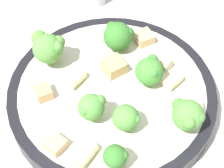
# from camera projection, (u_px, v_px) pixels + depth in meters

# --- Properties ---
(ground_plane) EXTENTS (2.00, 2.00, 0.00)m
(ground_plane) POSITION_uv_depth(u_px,v_px,m) (112.00, 102.00, 0.49)
(ground_plane) COLOR beige
(pasta_bowl) EXTENTS (0.26, 0.26, 0.03)m
(pasta_bowl) POSITION_uv_depth(u_px,v_px,m) (112.00, 94.00, 0.48)
(pasta_bowl) COLOR black
(pasta_bowl) RESTS_ON ground_plane
(broccoli_floret_0) EXTENTS (0.03, 0.03, 0.04)m
(broccoli_floret_0) POSITION_uv_depth(u_px,v_px,m) (126.00, 118.00, 0.42)
(broccoli_floret_0) COLOR #9EC175
(broccoli_floret_0) RESTS_ON pasta_bowl
(broccoli_floret_1) EXTENTS (0.04, 0.04, 0.04)m
(broccoli_floret_1) POSITION_uv_depth(u_px,v_px,m) (150.00, 71.00, 0.46)
(broccoli_floret_1) COLOR #84AD60
(broccoli_floret_1) RESTS_ON pasta_bowl
(broccoli_floret_2) EXTENTS (0.04, 0.05, 0.05)m
(broccoli_floret_2) POSITION_uv_depth(u_px,v_px,m) (48.00, 47.00, 0.47)
(broccoli_floret_2) COLOR #84AD60
(broccoli_floret_2) RESTS_ON pasta_bowl
(broccoli_floret_3) EXTENTS (0.04, 0.04, 0.04)m
(broccoli_floret_3) POSITION_uv_depth(u_px,v_px,m) (118.00, 36.00, 0.50)
(broccoli_floret_3) COLOR #84AD60
(broccoli_floret_3) RESTS_ON pasta_bowl
(broccoli_floret_4) EXTENTS (0.03, 0.03, 0.04)m
(broccoli_floret_4) POSITION_uv_depth(u_px,v_px,m) (92.00, 107.00, 0.43)
(broccoli_floret_4) COLOR #9EC175
(broccoli_floret_4) RESTS_ON pasta_bowl
(broccoli_floret_5) EXTENTS (0.04, 0.04, 0.04)m
(broccoli_floret_5) POSITION_uv_depth(u_px,v_px,m) (188.00, 115.00, 0.42)
(broccoli_floret_5) COLOR #93B766
(broccoli_floret_5) RESTS_ON pasta_bowl
(broccoli_floret_6) EXTENTS (0.03, 0.03, 0.03)m
(broccoli_floret_6) POSITION_uv_depth(u_px,v_px,m) (115.00, 156.00, 0.39)
(broccoli_floret_6) COLOR #84AD60
(broccoli_floret_6) RESTS_ON pasta_bowl
(rigatoni_0) EXTENTS (0.03, 0.02, 0.01)m
(rigatoni_0) POSITION_uv_depth(u_px,v_px,m) (86.00, 155.00, 0.41)
(rigatoni_0) COLOR beige
(rigatoni_0) RESTS_ON pasta_bowl
(rigatoni_1) EXTENTS (0.03, 0.03, 0.02)m
(rigatoni_1) POSITION_uv_depth(u_px,v_px,m) (190.00, 107.00, 0.44)
(rigatoni_1) COLOR beige
(rigatoni_1) RESTS_ON pasta_bowl
(rigatoni_2) EXTENTS (0.02, 0.02, 0.02)m
(rigatoni_2) POSITION_uv_depth(u_px,v_px,m) (164.00, 61.00, 0.49)
(rigatoni_2) COLOR beige
(rigatoni_2) RESTS_ON pasta_bowl
(rigatoni_3) EXTENTS (0.02, 0.02, 0.02)m
(rigatoni_3) POSITION_uv_depth(u_px,v_px,m) (173.00, 80.00, 0.47)
(rigatoni_3) COLOR beige
(rigatoni_3) RESTS_ON pasta_bowl
(rigatoni_4) EXTENTS (0.03, 0.02, 0.01)m
(rigatoni_4) POSITION_uv_depth(u_px,v_px,m) (76.00, 79.00, 0.47)
(rigatoni_4) COLOR beige
(rigatoni_4) RESTS_ON pasta_bowl
(chicken_chunk_0) EXTENTS (0.02, 0.03, 0.01)m
(chicken_chunk_0) POSITION_uv_depth(u_px,v_px,m) (43.00, 92.00, 0.46)
(chicken_chunk_0) COLOR tan
(chicken_chunk_0) RESTS_ON pasta_bowl
(chicken_chunk_1) EXTENTS (0.03, 0.03, 0.01)m
(chicken_chunk_1) POSITION_uv_depth(u_px,v_px,m) (144.00, 38.00, 0.52)
(chicken_chunk_1) COLOR tan
(chicken_chunk_1) RESTS_ON pasta_bowl
(chicken_chunk_2) EXTENTS (0.02, 0.02, 0.01)m
(chicken_chunk_2) POSITION_uv_depth(u_px,v_px,m) (55.00, 144.00, 0.42)
(chicken_chunk_2) COLOR tan
(chicken_chunk_2) RESTS_ON pasta_bowl
(chicken_chunk_3) EXTENTS (0.03, 0.03, 0.02)m
(chicken_chunk_3) POSITION_uv_depth(u_px,v_px,m) (114.00, 67.00, 0.48)
(chicken_chunk_3) COLOR tan
(chicken_chunk_3) RESTS_ON pasta_bowl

